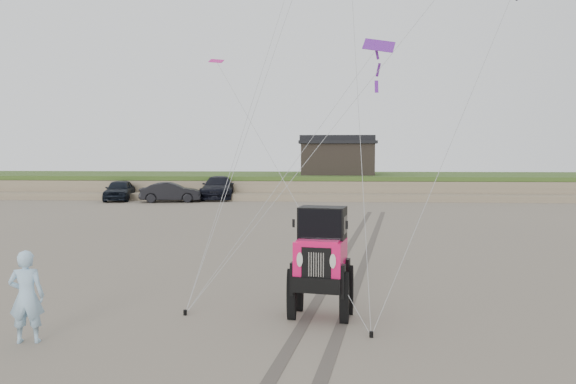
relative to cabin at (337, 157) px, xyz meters
name	(u,v)px	position (x,y,z in m)	size (l,w,h in m)	color
ground	(277,329)	(-2.00, -37.00, -3.24)	(160.00, 160.00, 0.00)	#6B6054
dune_ridge	(314,184)	(-2.00, 0.50, -2.42)	(160.00, 14.25, 1.73)	#7A6B54
cabin	(337,157)	(0.00, 0.00, 0.00)	(6.40, 5.40, 3.35)	black
truck_a	(120,190)	(-16.42, -7.13, -2.46)	(1.84, 4.57, 1.56)	black
truck_b	(171,192)	(-12.20, -8.24, -2.52)	(1.52, 4.36, 1.44)	black
truck_c	(219,188)	(-9.24, -5.18, -2.36)	(2.45, 6.02, 1.75)	black
jeep	(321,274)	(-1.11, -36.10, -2.27)	(2.24, 5.19, 1.93)	#E41158
man	(26,296)	(-6.65, -38.09, -2.35)	(0.65, 0.42, 1.77)	#92B1E2
stake_main	(185,312)	(-4.11, -36.13, -3.18)	(0.08, 0.08, 0.12)	black
stake_aux	(371,334)	(-0.11, -37.37, -3.18)	(0.08, 0.08, 0.12)	black
tire_tracks	(355,257)	(0.00, -29.00, -3.23)	(5.22, 29.74, 0.01)	#4C443D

